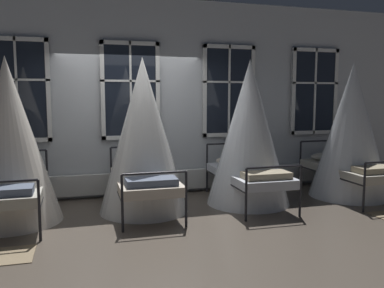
# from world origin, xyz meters

# --- Properties ---
(ground) EXTENTS (21.30, 21.30, 0.00)m
(ground) POSITION_xyz_m (0.00, 0.00, 0.00)
(ground) COLOR brown
(back_wall_with_windows) EXTENTS (11.65, 0.10, 3.52)m
(back_wall_with_windows) POSITION_xyz_m (0.00, 1.17, 1.76)
(back_wall_with_windows) COLOR silver
(back_wall_with_windows) RESTS_ON ground
(window_bank) EXTENTS (8.44, 0.10, 2.67)m
(window_bank) POSITION_xyz_m (-0.00, 1.05, 1.07)
(window_bank) COLOR black
(window_bank) RESTS_ON ground
(cot_second) EXTENTS (1.38, 1.92, 2.34)m
(cot_second) POSITION_xyz_m (-1.86, 0.00, 1.13)
(cot_second) COLOR black
(cot_second) RESTS_ON ground
(cot_third) EXTENTS (1.38, 1.92, 2.38)m
(cot_third) POSITION_xyz_m (0.05, 0.04, 1.15)
(cot_third) COLOR black
(cot_third) RESTS_ON ground
(cot_fourth) EXTENTS (1.38, 1.93, 2.39)m
(cot_fourth) POSITION_xyz_m (1.80, 0.02, 1.15)
(cot_fourth) COLOR black
(cot_fourth) RESTS_ON ground
(cot_fifth) EXTENTS (1.38, 1.92, 2.38)m
(cot_fifth) POSITION_xyz_m (3.74, -0.06, 1.15)
(cot_fifth) COLOR black
(cot_fifth) RESTS_ON ground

